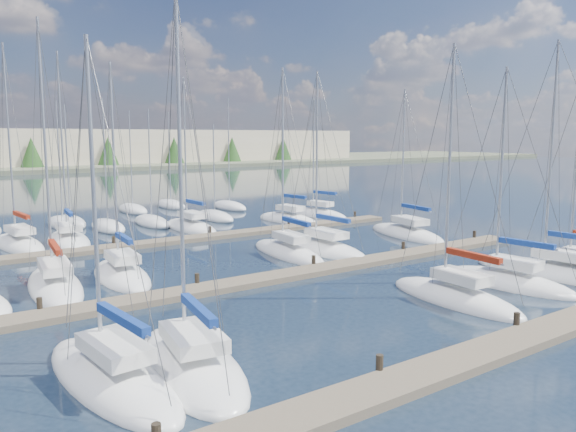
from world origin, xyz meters
TOP-DOWN VIEW (x-y plane):
  - ground at (0.00, 60.00)m, footprint 400.00×400.00m
  - dock_near at (0.00, 2.01)m, footprint 44.00×1.93m
  - dock_mid at (0.00, 16.01)m, footprint 44.00×1.93m
  - dock_far at (0.00, 30.01)m, footprint 44.00×1.93m
  - sailboat_j at (-6.61, 21.49)m, footprint 3.38×7.97m
  - sailboat_e at (10.36, 7.60)m, footprint 3.29×8.10m
  - sailboat_r at (18.65, 35.14)m, footprint 3.52×7.97m
  - sailboat_n at (-9.75, 35.25)m, footprint 3.43×9.01m
  - sailboat_l at (7.85, 20.82)m, footprint 2.94×8.99m
  - sailboat_p at (4.26, 35.14)m, footprint 2.91×8.37m
  - sailboat_q at (14.06, 34.01)m, footprint 3.74×7.96m
  - sailboat_i at (-10.35, 21.27)m, footprint 3.69×9.60m
  - sailboat_f at (14.60, 7.03)m, footprint 3.70×10.48m
  - sailboat_m at (17.53, 21.76)m, footprint 4.58×9.61m
  - sailboat_b at (-11.60, 7.88)m, footprint 3.50×9.03m
  - sailboat_k at (5.03, 21.16)m, footprint 3.38×9.17m
  - sailboat_d at (5.54, 7.32)m, footprint 3.03×8.31m
  - sailboat_o at (-6.36, 34.47)m, footprint 3.92×8.51m
  - sailboat_c at (-8.95, 7.28)m, footprint 4.43×8.77m
  - distant_boats at (-4.34, 43.76)m, footprint 36.93×20.75m

SIDE VIEW (x-z plane):
  - ground at x=0.00m, z-range 0.00..0.00m
  - dock_near at x=0.00m, z-range -0.40..0.70m
  - dock_mid at x=0.00m, z-range -0.40..0.70m
  - dock_far at x=0.00m, z-range -0.40..0.70m
  - sailboat_b at x=-11.60m, z-range -5.91..6.26m
  - sailboat_m at x=17.53m, z-range -6.21..6.56m
  - sailboat_q at x=14.06m, z-range -5.46..5.81m
  - sailboat_l at x=7.85m, z-range -6.58..6.93m
  - sailboat_f at x=14.60m, z-range -7.03..7.38m
  - sailboat_c at x=-8.95m, z-range -6.78..7.13m
  - sailboat_j at x=-6.61m, z-range -6.38..6.74m
  - sailboat_p at x=4.26m, z-range -6.85..7.22m
  - sailboat_e at x=10.36m, z-range -6.15..6.51m
  - sailboat_d at x=5.54m, z-range -6.52..6.89m
  - sailboat_k at x=5.03m, z-range -6.60..6.98m
  - sailboat_o at x=-6.36m, z-range -7.45..7.83m
  - sailboat_i at x=-10.35m, z-range -7.36..7.75m
  - sailboat_r at x=18.65m, z-range -6.19..6.57m
  - sailboat_n at x=-9.75m, z-range -7.66..8.05m
  - distant_boats at x=-4.34m, z-range -6.36..6.94m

